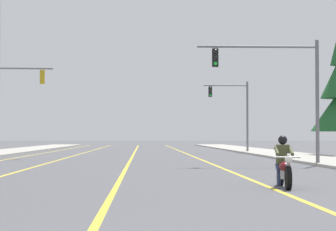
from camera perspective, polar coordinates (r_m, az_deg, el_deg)
name	(u,v)px	position (r m, az deg, el deg)	size (l,w,h in m)	color
lane_stripe_center	(134,154)	(51.65, -3.09, -3.45)	(0.16, 100.00, 0.01)	yellow
lane_stripe_left	(80,154)	(51.90, -7.85, -3.43)	(0.16, 100.00, 0.01)	yellow
lane_stripe_right	(187,154)	(51.77, 1.70, -3.45)	(0.16, 100.00, 0.01)	yellow
lane_stripe_far_left	(38,154)	(52.33, -11.51, -3.39)	(0.16, 100.00, 0.01)	yellow
sidewalk_kerb_right	(285,155)	(47.81, 10.45, -3.47)	(4.40, 110.00, 0.14)	#ADA89E
motorcycle_with_rider	(284,167)	(18.20, 10.31, -4.51)	(0.70, 2.19, 1.46)	black
traffic_signal_near_right	(282,81)	(31.96, 10.12, 3.07)	(6.04, 0.37, 6.20)	slate
traffic_signal_near_left	(2,95)	(42.70, -14.62, 1.75)	(4.68, 0.51, 6.20)	slate
traffic_signal_mid_right	(235,106)	(55.70, 6.02, 0.82)	(3.92, 0.44, 6.20)	slate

